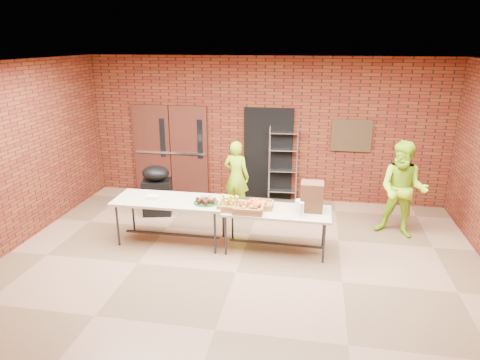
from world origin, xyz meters
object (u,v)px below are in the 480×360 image
(covered_grill, at_px, (157,190))
(volunteer_woman, at_px, (236,176))
(wire_rack, at_px, (283,165))
(table_right, at_px, (276,213))
(coffee_dispenser, at_px, (312,196))
(volunteer_man, at_px, (403,190))
(table_left, at_px, (171,203))

(covered_grill, xyz_separation_m, volunteer_woman, (1.61, 0.46, 0.24))
(covered_grill, height_order, volunteer_woman, volunteer_woman)
(wire_rack, relative_size, volunteer_woman, 1.12)
(table_right, xyz_separation_m, coffee_dispenser, (0.59, 0.10, 0.31))
(table_right, relative_size, covered_grill, 1.76)
(coffee_dispenser, relative_size, volunteer_man, 0.27)
(covered_grill, bearing_deg, table_right, -39.47)
(volunteer_woman, height_order, volunteer_man, volunteer_man)
(wire_rack, bearing_deg, volunteer_woman, -143.69)
(volunteer_woman, bearing_deg, volunteer_man, -178.64)
(volunteer_woman, bearing_deg, table_left, 75.35)
(table_right, distance_m, coffee_dispenser, 0.67)
(table_left, distance_m, volunteer_man, 4.23)
(wire_rack, height_order, coffee_dispenser, wire_rack)
(table_right, xyz_separation_m, covered_grill, (-2.62, 1.25, -0.17))
(table_right, distance_m, volunteer_man, 2.46)
(table_right, xyz_separation_m, volunteer_woman, (-1.01, 1.71, 0.07))
(covered_grill, bearing_deg, volunteer_man, -16.59)
(coffee_dispenser, xyz_separation_m, covered_grill, (-3.20, 1.15, -0.48))
(coffee_dispenser, bearing_deg, wire_rack, 105.83)
(volunteer_man, bearing_deg, volunteer_woman, -172.10)
(wire_rack, bearing_deg, table_left, -129.54)
(covered_grill, distance_m, volunteer_woman, 1.69)
(table_right, height_order, coffee_dispenser, coffee_dispenser)
(covered_grill, bearing_deg, coffee_dispenser, -33.72)
(covered_grill, bearing_deg, table_left, -73.11)
(wire_rack, distance_m, table_left, 3.03)
(wire_rack, relative_size, table_left, 0.87)
(wire_rack, height_order, covered_grill, wire_rack)
(table_left, bearing_deg, volunteer_man, 13.44)
(table_right, bearing_deg, table_left, 179.81)
(table_left, height_order, volunteer_man, volunteer_man)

